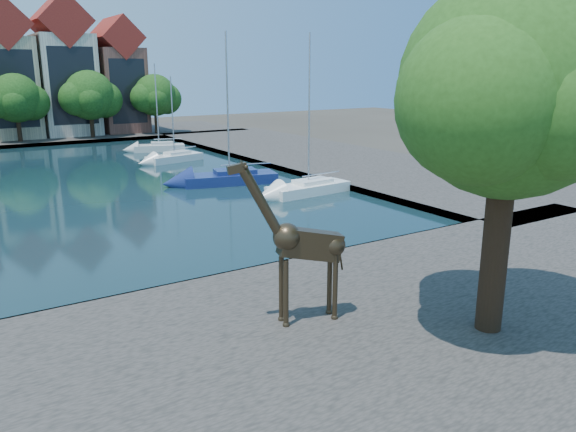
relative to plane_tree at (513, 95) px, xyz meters
name	(u,v)px	position (x,y,z in m)	size (l,w,h in m)	color
ground	(160,298)	(-7.62, 9.01, -7.67)	(160.00, 160.00, 0.00)	#38332B
water_basin	(45,188)	(-7.62, 33.01, -7.63)	(38.00, 50.00, 0.08)	black
near_quay	(248,374)	(-7.62, 2.01, -7.42)	(50.00, 14.00, 0.50)	#4B4541
right_quay	(323,157)	(17.38, 33.01, -7.42)	(14.00, 52.00, 0.50)	#4B4541
plane_tree	(513,95)	(0.00, 0.00, 0.00)	(8.32, 6.40, 10.62)	#332114
townhouse_east_inner	(6,75)	(-5.62, 64.99, 0.06)	(5.94, 9.18, 15.79)	#BFAF88
townhouse_east_mid	(64,72)	(0.88, 64.99, 0.43)	(6.43, 9.18, 16.65)	beige
townhouse_east_end	(117,80)	(7.38, 64.99, -0.56)	(5.44, 9.18, 14.43)	brown
far_tree_mid_east	(17,100)	(-5.52, 59.50, -2.54)	(7.02, 5.40, 7.52)	#332114
far_tree_east	(91,97)	(2.49, 59.50, -2.43)	(7.54, 5.80, 7.84)	#332114
far_tree_far_east	(156,97)	(10.48, 59.50, -2.60)	(6.76, 5.20, 7.36)	#332114
giraffe_statue	(302,244)	(-4.77, 3.62, -4.58)	(3.67, 1.23, 5.28)	#372A1B
sailboat_right_a	(308,186)	(7.38, 20.91, -7.06)	(6.14, 2.59, 10.63)	white
sailboat_right_b	(230,176)	(4.38, 27.00, -7.01)	(7.30, 3.97, 10.94)	navy
sailboat_right_c	(175,156)	(4.77, 39.14, -7.10)	(5.57, 3.00, 7.72)	white
sailboat_right_d	(159,146)	(5.94, 46.50, -7.06)	(5.45, 3.21, 8.90)	silver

